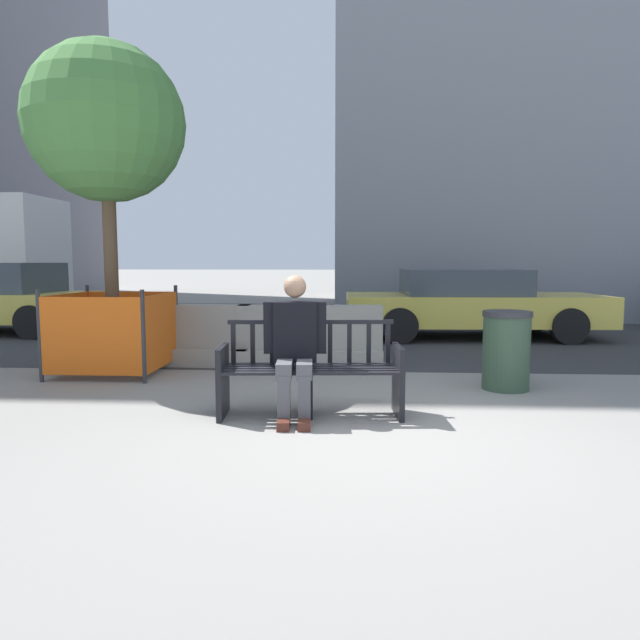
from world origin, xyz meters
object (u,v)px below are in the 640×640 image
(street_tree, at_px, (106,124))
(trash_bin, at_px, (506,350))
(seated_person, at_px, (295,343))
(jersey_barrier_left, at_px, (181,340))
(street_bench, at_px, (311,373))
(construction_fence, at_px, (114,330))
(jersey_barrier_centre, at_px, (310,341))
(car_sedan_mid, at_px, (1,299))
(car_taxi_near, at_px, (470,303))

(street_tree, xyz_separation_m, trash_bin, (4.83, -0.70, -2.70))
(seated_person, distance_m, jersey_barrier_left, 3.31)
(street_bench, distance_m, street_tree, 4.31)
(jersey_barrier_left, xyz_separation_m, construction_fence, (-0.67, -0.70, 0.22))
(jersey_barrier_centre, height_order, car_sedan_mid, car_sedan_mid)
(street_bench, height_order, jersey_barrier_centre, street_bench)
(jersey_barrier_centre, xyz_separation_m, construction_fence, (-2.50, -0.67, 0.22))
(construction_fence, relative_size, trash_bin, 1.48)
(street_bench, relative_size, jersey_barrier_centre, 0.86)
(street_bench, height_order, construction_fence, construction_fence)
(street_bench, relative_size, jersey_barrier_left, 0.85)
(street_tree, bearing_deg, jersey_barrier_centre, 14.98)
(jersey_barrier_centre, distance_m, jersey_barrier_left, 1.84)
(construction_fence, bearing_deg, seated_person, -37.72)
(car_taxi_near, bearing_deg, trash_bin, -96.26)
(jersey_barrier_left, bearing_deg, jersey_barrier_centre, -0.95)
(street_bench, relative_size, street_tree, 0.41)
(jersey_barrier_centre, bearing_deg, street_tree, -165.02)
(jersey_barrier_left, bearing_deg, trash_bin, -18.56)
(seated_person, relative_size, construction_fence, 1.00)
(trash_bin, bearing_deg, construction_fence, 171.79)
(car_sedan_mid, bearing_deg, street_bench, -41.17)
(construction_fence, height_order, car_taxi_near, car_taxi_near)
(jersey_barrier_centre, relative_size, construction_fence, 1.53)
(seated_person, xyz_separation_m, trash_bin, (2.26, 1.29, -0.24))
(jersey_barrier_left, height_order, construction_fence, construction_fence)
(street_bench, xyz_separation_m, car_sedan_mid, (-6.75, 5.90, 0.29))
(street_bench, xyz_separation_m, car_taxi_near, (2.61, 5.70, 0.26))
(seated_person, bearing_deg, street_tree, 142.28)
(street_tree, distance_m, construction_fence, 2.59)
(jersey_barrier_centre, xyz_separation_m, jersey_barrier_left, (-1.84, 0.03, 0.00))
(jersey_barrier_left, xyz_separation_m, car_taxi_near, (4.66, 3.08, 0.31))
(car_taxi_near, bearing_deg, jersey_barrier_centre, -132.15)
(jersey_barrier_centre, bearing_deg, construction_fence, -165.02)
(street_bench, relative_size, car_sedan_mid, 0.41)
(jersey_barrier_left, distance_m, car_sedan_mid, 5.75)
(car_taxi_near, bearing_deg, seated_person, -115.52)
(car_sedan_mid, distance_m, trash_bin, 10.03)
(street_bench, height_order, jersey_barrier_left, street_bench)
(street_tree, xyz_separation_m, construction_fence, (0.00, -0.00, -2.59))
(car_taxi_near, height_order, car_sedan_mid, car_sedan_mid)
(seated_person, bearing_deg, street_bench, 25.56)
(car_sedan_mid, bearing_deg, construction_fence, -44.59)
(jersey_barrier_centre, relative_size, street_tree, 0.48)
(seated_person, bearing_deg, car_taxi_near, 64.48)
(street_tree, bearing_deg, car_taxi_near, 35.40)
(street_tree, xyz_separation_m, car_taxi_near, (5.32, 3.78, -2.50))
(seated_person, xyz_separation_m, street_tree, (-2.57, 1.99, 2.46))
(seated_person, xyz_separation_m, jersey_barrier_centre, (-0.06, 2.66, -0.35))
(car_taxi_near, bearing_deg, jersey_barrier_left, -146.50)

